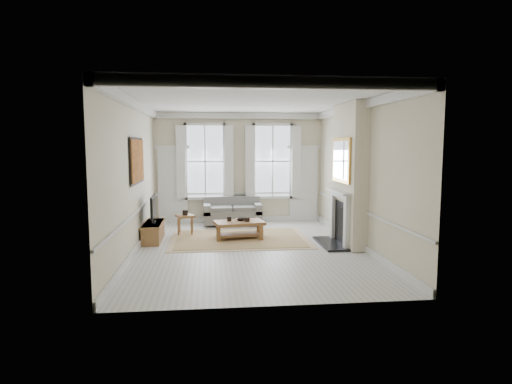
{
  "coord_description": "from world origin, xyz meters",
  "views": [
    {
      "loc": [
        -0.89,
        -9.73,
        2.41
      ],
      "look_at": [
        0.23,
        0.73,
        1.25
      ],
      "focal_mm": 30.0,
      "sensor_mm": 36.0,
      "label": 1
    }
  ],
  "objects": [
    {
      "name": "fireplace",
      "position": [
        2.2,
        0.2,
        0.73
      ],
      "size": [
        0.21,
        1.45,
        1.33
      ],
      "color": "silver",
      "rests_on": "floor"
    },
    {
      "name": "hearth",
      "position": [
        2.0,
        0.2,
        0.03
      ],
      "size": [
        0.55,
        1.5,
        0.05
      ],
      "primitive_type": "cube",
      "color": "black",
      "rests_on": "floor"
    },
    {
      "name": "floor",
      "position": [
        0.0,
        0.0,
        0.0
      ],
      "size": [
        7.2,
        7.2,
        0.0
      ],
      "primitive_type": "plane",
      "color": "#B7B5AD",
      "rests_on": "ground"
    },
    {
      "name": "sofa",
      "position": [
        -0.24,
        3.11,
        0.35
      ],
      "size": [
        1.73,
        0.84,
        0.83
      ],
      "color": "slate",
      "rests_on": "floor"
    },
    {
      "name": "left_wall",
      "position": [
        -2.6,
        0.0,
        1.7
      ],
      "size": [
        0.0,
        7.2,
        7.2
      ],
      "primitive_type": "plane",
      "rotation": [
        1.57,
        0.0,
        1.57
      ],
      "color": "beige",
      "rests_on": "floor"
    },
    {
      "name": "tv_stand",
      "position": [
        -2.34,
        1.07,
        0.23
      ],
      "size": [
        0.42,
        1.31,
        0.47
      ],
      "primitive_type": "cube",
      "color": "brown",
      "rests_on": "floor"
    },
    {
      "name": "window_left",
      "position": [
        -1.05,
        3.55,
        1.9
      ],
      "size": [
        1.26,
        0.2,
        2.2
      ],
      "primitive_type": null,
      "color": "#B2BCC6",
      "rests_on": "back_wall"
    },
    {
      "name": "door_left",
      "position": [
        -2.05,
        3.56,
        1.15
      ],
      "size": [
        0.9,
        0.08,
        2.3
      ],
      "primitive_type": "cube",
      "color": "silver",
      "rests_on": "floor"
    },
    {
      "name": "mirror",
      "position": [
        2.21,
        0.2,
        2.05
      ],
      "size": [
        0.06,
        1.26,
        1.06
      ],
      "primitive_type": "cube",
      "color": "#BF8934",
      "rests_on": "chimney_breast"
    },
    {
      "name": "chimney_breast",
      "position": [
        2.43,
        0.2,
        1.7
      ],
      "size": [
        0.35,
        1.7,
        3.38
      ],
      "primitive_type": "cube",
      "color": "beige",
      "rests_on": "floor"
    },
    {
      "name": "ceiling",
      "position": [
        0.0,
        0.0,
        3.4
      ],
      "size": [
        7.2,
        7.2,
        0.0
      ],
      "primitive_type": "plane",
      "rotation": [
        3.14,
        0.0,
        0.0
      ],
      "color": "white",
      "rests_on": "back_wall"
    },
    {
      "name": "coffee_table",
      "position": [
        -0.17,
        1.06,
        0.38
      ],
      "size": [
        1.35,
        0.94,
        0.46
      ],
      "rotation": [
        0.0,
        0.0,
        0.19
      ],
      "color": "brown",
      "rests_on": "rug"
    },
    {
      "name": "back_wall",
      "position": [
        0.0,
        3.6,
        1.7
      ],
      "size": [
        5.2,
        0.0,
        5.2
      ],
      "primitive_type": "plane",
      "rotation": [
        1.57,
        0.0,
        0.0
      ],
      "color": "beige",
      "rests_on": "floor"
    },
    {
      "name": "door_right",
      "position": [
        2.05,
        3.56,
        1.15
      ],
      "size": [
        0.9,
        0.08,
        2.3
      ],
      "primitive_type": "cube",
      "color": "silver",
      "rests_on": "floor"
    },
    {
      "name": "painting",
      "position": [
        -2.56,
        0.3,
        2.05
      ],
      "size": [
        0.05,
        1.66,
        1.06
      ],
      "primitive_type": "cube",
      "color": "#B36F1E",
      "rests_on": "left_wall"
    },
    {
      "name": "ceramic_pot_a",
      "position": [
        -0.42,
        1.11,
        0.52
      ],
      "size": [
        0.11,
        0.11,
        0.11
      ],
      "primitive_type": "cylinder",
      "color": "black",
      "rests_on": "coffee_table"
    },
    {
      "name": "bowl",
      "position": [
        -0.12,
        1.16,
        0.49
      ],
      "size": [
        0.29,
        0.29,
        0.06
      ],
      "primitive_type": "imported",
      "rotation": [
        0.0,
        0.0,
        -0.25
      ],
      "color": "black",
      "rests_on": "coffee_table"
    },
    {
      "name": "right_wall",
      "position": [
        2.6,
        0.0,
        1.7
      ],
      "size": [
        0.0,
        7.2,
        7.2
      ],
      "primitive_type": "plane",
      "rotation": [
        1.57,
        0.0,
        -1.57
      ],
      "color": "beige",
      "rests_on": "floor"
    },
    {
      "name": "side_table",
      "position": [
        -1.58,
        1.83,
        0.42
      ],
      "size": [
        0.57,
        0.57,
        0.52
      ],
      "rotation": [
        0.0,
        0.0,
        0.44
      ],
      "color": "brown",
      "rests_on": "floor"
    },
    {
      "name": "window_right",
      "position": [
        1.05,
        3.55,
        1.9
      ],
      "size": [
        1.26,
        0.2,
        2.2
      ],
      "primitive_type": null,
      "color": "#B2BCC6",
      "rests_on": "back_wall"
    },
    {
      "name": "rug",
      "position": [
        -0.17,
        1.06,
        0.01
      ],
      "size": [
        3.5,
        2.6,
        0.02
      ],
      "primitive_type": "cube",
      "color": "#9D8051",
      "rests_on": "floor"
    },
    {
      "name": "ceramic_pot_b",
      "position": [
        0.03,
        1.01,
        0.51
      ],
      "size": [
        0.14,
        0.14,
        0.1
      ],
      "primitive_type": "cylinder",
      "color": "black",
      "rests_on": "coffee_table"
    },
    {
      "name": "tv",
      "position": [
        -2.32,
        1.07,
        0.86
      ],
      "size": [
        0.08,
        0.9,
        0.68
      ],
      "color": "black",
      "rests_on": "tv_stand"
    }
  ]
}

